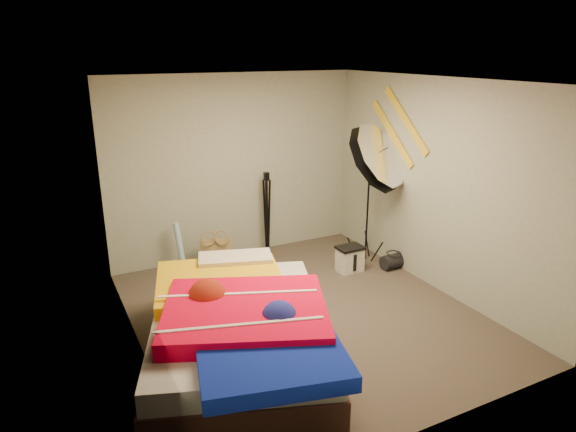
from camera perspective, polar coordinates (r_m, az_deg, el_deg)
floor at (r=5.77m, az=1.85°, el=-10.82°), size 4.00×4.00×0.00m
ceiling at (r=5.06m, az=2.14°, el=14.80°), size 4.00×4.00×0.00m
wall_back at (r=7.04m, az=-5.92°, el=5.38°), size 3.50×0.00×3.50m
wall_front at (r=3.77m, az=16.90°, el=-6.88°), size 3.50×0.00×3.50m
wall_left at (r=4.73m, az=-16.94°, el=-1.73°), size 0.00×4.00×4.00m
wall_right at (r=6.29m, az=16.12°, el=3.20°), size 0.00×4.00×4.00m
tote_bag at (r=6.87m, az=-8.02°, el=-4.22°), size 0.44×0.29×0.42m
wrapping_roll at (r=6.80m, az=-11.91°, el=-3.48°), size 0.14×0.21×0.67m
camera_case at (r=6.78m, az=6.88°, el=-4.86°), size 0.32×0.23×0.32m
duffel_bag at (r=6.99m, az=11.62°, el=-4.95°), size 0.32×0.20×0.20m
wall_stripe_upper at (r=6.58m, az=12.97°, el=10.33°), size 0.02×0.91×0.78m
wall_stripe_lower at (r=6.80m, az=11.50°, el=8.96°), size 0.02×0.91×0.78m
bed at (r=4.87m, az=-5.37°, el=-12.31°), size 2.23×2.76×0.66m
photo_umbrella at (r=6.63m, az=9.37°, el=6.13°), size 0.99×1.05×2.01m
camera_tripod at (r=7.16m, az=-2.36°, el=0.94°), size 0.07×0.07×1.18m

